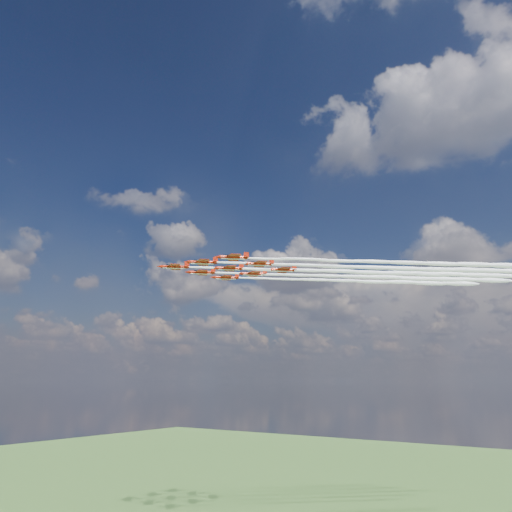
% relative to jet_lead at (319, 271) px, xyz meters
% --- Properties ---
extents(jet_lead, '(77.69, 70.26, 2.61)m').
position_rel_jet_lead_xyz_m(jet_lead, '(0.00, 0.00, 0.00)').
color(jet_lead, '#AA1C09').
extents(jet_row2_port, '(77.69, 70.26, 2.61)m').
position_rel_jet_lead_xyz_m(jet_row2_port, '(11.75, 0.34, 0.00)').
color(jet_row2_port, '#AA1C09').
extents(jet_row2_starb, '(77.69, 70.26, 2.61)m').
position_rel_jet_lead_xyz_m(jet_row2_starb, '(1.55, 11.65, 0.00)').
color(jet_row2_starb, '#AA1C09').
extents(jet_row3_port, '(77.69, 70.26, 2.61)m').
position_rel_jet_lead_xyz_m(jet_row3_port, '(23.49, 0.68, 0.00)').
color(jet_row3_port, '#AA1C09').
extents(jet_row3_centre, '(77.69, 70.26, 2.61)m').
position_rel_jet_lead_xyz_m(jet_row3_centre, '(13.29, 11.99, 0.00)').
color(jet_row3_centre, '#AA1C09').
extents(jet_row3_starb, '(77.69, 70.26, 2.61)m').
position_rel_jet_lead_xyz_m(jet_row3_starb, '(3.09, 23.30, 0.00)').
color(jet_row3_starb, '#AA1C09').
extents(jet_row4_port, '(77.69, 70.26, 2.61)m').
position_rel_jet_lead_xyz_m(jet_row4_port, '(25.04, 12.33, 0.00)').
color(jet_row4_port, '#AA1C09').
extents(jet_row4_starb, '(77.69, 70.26, 2.61)m').
position_rel_jet_lead_xyz_m(jet_row4_starb, '(14.84, 23.64, 0.00)').
color(jet_row4_starb, '#AA1C09').
extents(jet_tail, '(77.69, 70.26, 2.61)m').
position_rel_jet_lead_xyz_m(jet_tail, '(26.59, 23.98, 0.00)').
color(jet_tail, '#AA1C09').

